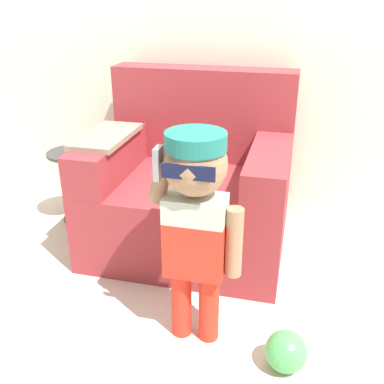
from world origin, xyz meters
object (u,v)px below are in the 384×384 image
side_table (75,180)px  toy_ball (286,351)px  armchair (192,188)px  person_child (196,209)px

side_table → toy_ball: (1.45, -1.01, -0.21)m
armchair → side_table: size_ratio=2.33×
person_child → side_table: bearing=139.1°
person_child → armchair: bearing=105.3°
toy_ball → side_table: bearing=145.2°
armchair → toy_ball: armchair is taller
person_child → side_table: (-1.04, 0.90, -0.35)m
armchair → person_child: (0.22, -0.82, 0.28)m
person_child → toy_ball: person_child is taller
person_child → toy_ball: (0.41, -0.10, -0.55)m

